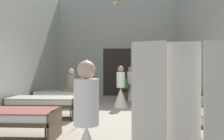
{
  "coord_description": "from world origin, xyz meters",
  "views": [
    {
      "loc": [
        0.27,
        -6.06,
        1.37
      ],
      "look_at": [
        0.0,
        -0.3,
        1.34
      ],
      "focal_mm": 35.18,
      "sensor_mm": 36.0,
      "label": 1
    }
  ],
  "objects_px": {
    "bed_right_row_0": "(213,119)",
    "patient_seated_primary": "(71,82)",
    "bed_left_row_2": "(62,94)",
    "bed_right_row_1": "(184,103)",
    "privacy_screen": "(184,112)",
    "nurse_mid_aisle": "(86,139)",
    "nurse_near_aisle": "(121,92)",
    "bed_right_row_2": "(169,95)",
    "potted_plant": "(124,83)",
    "nurse_far_aisle": "(131,88)",
    "bed_left_row_1": "(43,102)",
    "bed_left_row_0": "(8,117)"
  },
  "relations": [
    {
      "from": "bed_left_row_0",
      "to": "bed_right_row_1",
      "type": "height_order",
      "value": "same"
    },
    {
      "from": "bed_left_row_0",
      "to": "bed_right_row_2",
      "type": "distance_m",
      "value": 5.45
    },
    {
      "from": "bed_left_row_0",
      "to": "bed_left_row_1",
      "type": "xyz_separation_m",
      "value": [
        0.0,
        1.9,
        0.0
      ]
    },
    {
      "from": "bed_left_row_0",
      "to": "bed_right_row_2",
      "type": "xyz_separation_m",
      "value": [
        3.91,
        3.8,
        0.0
      ]
    },
    {
      "from": "bed_right_row_0",
      "to": "bed_right_row_1",
      "type": "height_order",
      "value": "same"
    },
    {
      "from": "bed_right_row_0",
      "to": "bed_left_row_2",
      "type": "height_order",
      "value": "same"
    },
    {
      "from": "nurse_mid_aisle",
      "to": "patient_seated_primary",
      "type": "relative_size",
      "value": 1.86
    },
    {
      "from": "bed_right_row_2",
      "to": "nurse_near_aisle",
      "type": "relative_size",
      "value": 1.28
    },
    {
      "from": "bed_right_row_1",
      "to": "bed_left_row_2",
      "type": "relative_size",
      "value": 1.0
    },
    {
      "from": "bed_right_row_1",
      "to": "privacy_screen",
      "type": "relative_size",
      "value": 1.12
    },
    {
      "from": "nurse_far_aisle",
      "to": "potted_plant",
      "type": "height_order",
      "value": "nurse_far_aisle"
    },
    {
      "from": "bed_left_row_1",
      "to": "privacy_screen",
      "type": "bearing_deg",
      "value": -48.97
    },
    {
      "from": "bed_right_row_0",
      "to": "potted_plant",
      "type": "bearing_deg",
      "value": 107.35
    },
    {
      "from": "patient_seated_primary",
      "to": "privacy_screen",
      "type": "xyz_separation_m",
      "value": [
        2.61,
        -5.33,
        -0.02
      ]
    },
    {
      "from": "privacy_screen",
      "to": "nurse_mid_aisle",
      "type": "bearing_deg",
      "value": -172.63
    },
    {
      "from": "nurse_near_aisle",
      "to": "patient_seated_primary",
      "type": "xyz_separation_m",
      "value": [
        -1.82,
        0.19,
        0.34
      ]
    },
    {
      "from": "bed_right_row_1",
      "to": "privacy_screen",
      "type": "height_order",
      "value": "privacy_screen"
    },
    {
      "from": "bed_right_row_2",
      "to": "patient_seated_primary",
      "type": "xyz_separation_m",
      "value": [
        -3.56,
        0.03,
        0.43
      ]
    },
    {
      "from": "potted_plant",
      "to": "bed_left_row_0",
      "type": "bearing_deg",
      "value": -113.63
    },
    {
      "from": "nurse_mid_aisle",
      "to": "patient_seated_primary",
      "type": "bearing_deg",
      "value": -158.71
    },
    {
      "from": "bed_left_row_2",
      "to": "privacy_screen",
      "type": "xyz_separation_m",
      "value": [
        2.96,
        -5.3,
        0.41
      ]
    },
    {
      "from": "bed_left_row_1",
      "to": "potted_plant",
      "type": "relative_size",
      "value": 1.52
    },
    {
      "from": "bed_right_row_1",
      "to": "privacy_screen",
      "type": "xyz_separation_m",
      "value": [
        -0.95,
        -3.4,
        0.41
      ]
    },
    {
      "from": "potted_plant",
      "to": "bed_right_row_1",
      "type": "bearing_deg",
      "value": -63.82
    },
    {
      "from": "bed_left_row_2",
      "to": "nurse_mid_aisle",
      "type": "xyz_separation_m",
      "value": [
        1.8,
        -5.36,
        0.09
      ]
    },
    {
      "from": "bed_right_row_2",
      "to": "privacy_screen",
      "type": "height_order",
      "value": "privacy_screen"
    },
    {
      "from": "nurse_near_aisle",
      "to": "nurse_far_aisle",
      "type": "bearing_deg",
      "value": 88.84
    },
    {
      "from": "bed_left_row_2",
      "to": "privacy_screen",
      "type": "bearing_deg",
      "value": -60.83
    },
    {
      "from": "bed_left_row_0",
      "to": "privacy_screen",
      "type": "distance_m",
      "value": 3.34
    },
    {
      "from": "bed_left_row_2",
      "to": "potted_plant",
      "type": "bearing_deg",
      "value": 31.78
    },
    {
      "from": "patient_seated_primary",
      "to": "potted_plant",
      "type": "distance_m",
      "value": 2.38
    },
    {
      "from": "nurse_near_aisle",
      "to": "privacy_screen",
      "type": "distance_m",
      "value": 5.21
    },
    {
      "from": "privacy_screen",
      "to": "patient_seated_primary",
      "type": "bearing_deg",
      "value": 120.29
    },
    {
      "from": "bed_right_row_2",
      "to": "nurse_near_aisle",
      "type": "height_order",
      "value": "nurse_near_aisle"
    },
    {
      "from": "bed_right_row_0",
      "to": "nurse_mid_aisle",
      "type": "distance_m",
      "value": 2.63
    },
    {
      "from": "bed_left_row_0",
      "to": "bed_right_row_0",
      "type": "bearing_deg",
      "value": 0.0
    },
    {
      "from": "bed_left_row_2",
      "to": "nurse_mid_aisle",
      "type": "bearing_deg",
      "value": -71.49
    },
    {
      "from": "bed_left_row_2",
      "to": "bed_right_row_2",
      "type": "relative_size",
      "value": 1.0
    },
    {
      "from": "bed_right_row_1",
      "to": "nurse_near_aisle",
      "type": "distance_m",
      "value": 2.46
    },
    {
      "from": "bed_right_row_0",
      "to": "patient_seated_primary",
      "type": "height_order",
      "value": "patient_seated_primary"
    },
    {
      "from": "nurse_near_aisle",
      "to": "nurse_mid_aisle",
      "type": "bearing_deg",
      "value": -81.71
    },
    {
      "from": "bed_right_row_0",
      "to": "patient_seated_primary",
      "type": "distance_m",
      "value": 5.25
    },
    {
      "from": "bed_right_row_0",
      "to": "patient_seated_primary",
      "type": "xyz_separation_m",
      "value": [
        -3.56,
        3.83,
        0.43
      ]
    },
    {
      "from": "bed_right_row_2",
      "to": "potted_plant",
      "type": "relative_size",
      "value": 1.52
    },
    {
      "from": "bed_left_row_1",
      "to": "bed_right_row_1",
      "type": "bearing_deg",
      "value": 0.0
    },
    {
      "from": "nurse_near_aisle",
      "to": "patient_seated_primary",
      "type": "height_order",
      "value": "nurse_near_aisle"
    },
    {
      "from": "nurse_near_aisle",
      "to": "privacy_screen",
      "type": "xyz_separation_m",
      "value": [
        0.79,
        -5.14,
        0.32
      ]
    },
    {
      "from": "bed_right_row_0",
      "to": "nurse_far_aisle",
      "type": "height_order",
      "value": "nurse_far_aisle"
    },
    {
      "from": "nurse_far_aisle",
      "to": "bed_left_row_1",
      "type": "bearing_deg",
      "value": -156.34
    },
    {
      "from": "bed_left_row_1",
      "to": "bed_right_row_0",
      "type": "bearing_deg",
      "value": -25.93
    }
  ]
}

